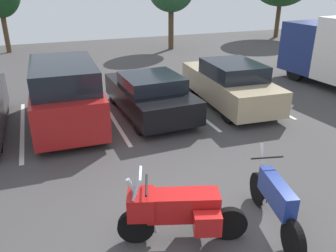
{
  "coord_description": "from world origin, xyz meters",
  "views": [
    {
      "loc": [
        -2.17,
        -4.16,
        4.19
      ],
      "look_at": [
        0.46,
        2.7,
        1.02
      ],
      "focal_mm": 36.55,
      "sensor_mm": 36.0,
      "label": 1
    }
  ],
  "objects_px": {
    "car_black": "(150,94)",
    "car_tan": "(229,84)",
    "motorcycle_touring": "(178,209)",
    "motorcycle_second": "(275,201)",
    "car_red": "(65,94)"
  },
  "relations": [
    {
      "from": "motorcycle_touring",
      "to": "car_tan",
      "type": "distance_m",
      "value": 7.35
    },
    {
      "from": "motorcycle_second",
      "to": "car_red",
      "type": "height_order",
      "value": "car_red"
    },
    {
      "from": "car_black",
      "to": "car_tan",
      "type": "bearing_deg",
      "value": -1.65
    },
    {
      "from": "motorcycle_touring",
      "to": "car_black",
      "type": "relative_size",
      "value": 0.49
    },
    {
      "from": "car_red",
      "to": "car_black",
      "type": "distance_m",
      "value": 2.69
    },
    {
      "from": "car_red",
      "to": "car_black",
      "type": "bearing_deg",
      "value": -0.27
    },
    {
      "from": "car_black",
      "to": "car_tan",
      "type": "height_order",
      "value": "car_tan"
    },
    {
      "from": "motorcycle_touring",
      "to": "car_red",
      "type": "bearing_deg",
      "value": 101.38
    },
    {
      "from": "motorcycle_touring",
      "to": "car_red",
      "type": "relative_size",
      "value": 0.47
    },
    {
      "from": "motorcycle_touring",
      "to": "car_black",
      "type": "distance_m",
      "value": 6.14
    },
    {
      "from": "car_red",
      "to": "car_tan",
      "type": "relative_size",
      "value": 0.94
    },
    {
      "from": "motorcycle_touring",
      "to": "car_tan",
      "type": "xyz_separation_m",
      "value": [
        4.43,
        5.87,
        0.11
      ]
    },
    {
      "from": "motorcycle_touring",
      "to": "car_red",
      "type": "height_order",
      "value": "car_red"
    },
    {
      "from": "motorcycle_second",
      "to": "car_tan",
      "type": "distance_m",
      "value": 6.71
    },
    {
      "from": "car_black",
      "to": "car_tan",
      "type": "xyz_separation_m",
      "value": [
        2.96,
        -0.09,
        0.08
      ]
    }
  ]
}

